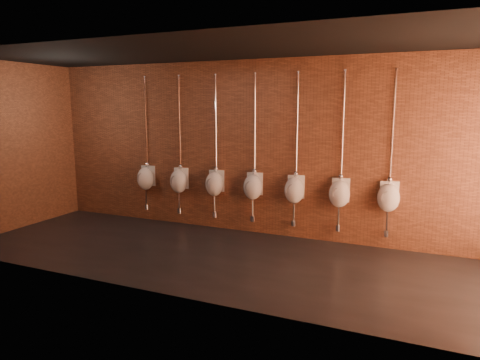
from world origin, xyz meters
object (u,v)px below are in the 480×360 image
Objects in this scene: urinal_4 at (294,189)px; urinal_6 at (388,197)px; urinal_2 at (215,183)px; urinal_5 at (340,193)px; urinal_0 at (146,178)px; urinal_3 at (253,186)px; urinal_1 at (179,180)px.

urinal_4 is 1.00× the size of urinal_6.
urinal_2 is 1.00× the size of urinal_6.
urinal_4 is 1.58m from urinal_6.
urinal_4 and urinal_5 have the same top height.
urinal_2 and urinal_4 have the same top height.
urinal_0 is 1.00× the size of urinal_2.
urinal_4 is at bearing 0.00° from urinal_2.
urinal_3 is (0.79, 0.00, 0.00)m from urinal_2.
urinal_6 is at bearing 0.00° from urinal_0.
urinal_4 is at bearing 180.00° from urinal_5.
urinal_0 is at bearing 180.00° from urinal_3.
urinal_2 is 0.79m from urinal_3.
urinal_1 is at bearing 180.00° from urinal_3.
urinal_4 is at bearing 0.00° from urinal_1.
urinal_0 and urinal_5 have the same top height.
urinal_6 is at bearing 0.00° from urinal_3.
urinal_5 is 1.00× the size of urinal_6.
urinal_5 is (2.37, 0.00, 0.00)m from urinal_2.
urinal_2 and urinal_5 have the same top height.
urinal_2 is at bearing 180.00° from urinal_3.
urinal_2 is 3.17m from urinal_6.
urinal_2 is 1.58m from urinal_4.
urinal_1 is 3.96m from urinal_6.
urinal_1 and urinal_3 have the same top height.
urinal_3 is at bearing 180.00° from urinal_4.
urinal_1 is at bearing 0.00° from urinal_0.
urinal_5 is at bearing 0.00° from urinal_2.
urinal_0 is at bearing 180.00° from urinal_5.
urinal_5 is 0.79m from urinal_6.
urinal_0 is 0.79m from urinal_1.
urinal_5 is (0.79, 0.00, 0.00)m from urinal_4.
urinal_0 is 1.00× the size of urinal_5.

